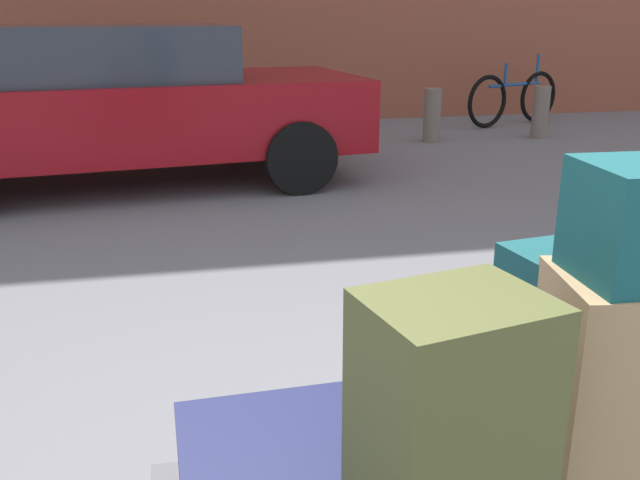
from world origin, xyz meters
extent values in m
cube|color=#9E7F56|center=(0.40, -0.14, 0.68)|extent=(0.39, 0.33, 0.68)
cube|color=#191E47|center=(-0.27, 0.09, 0.46)|extent=(0.61, 0.48, 0.24)
cube|color=#144C51|center=(0.43, 0.11, 0.67)|extent=(0.41, 0.26, 0.65)
cube|color=#4C5128|center=(-0.06, -0.24, 0.69)|extent=(0.37, 0.32, 0.71)
cube|color=maroon|center=(-0.97, 5.28, 0.64)|extent=(4.48, 2.29, 0.64)
cube|color=#2D333D|center=(-1.22, 5.25, 1.19)|extent=(2.58, 1.86, 0.46)
cylinder|color=black|center=(0.33, 6.29, 0.32)|extent=(0.66, 0.29, 0.64)
cylinder|color=black|center=(0.54, 4.60, 0.32)|extent=(0.66, 0.29, 0.64)
torus|color=black|center=(3.70, 7.63, 0.36)|extent=(0.69, 0.32, 0.72)
torus|color=black|center=(4.67, 8.01, 0.36)|extent=(0.69, 0.32, 0.72)
cylinder|color=#194C8C|center=(4.18, 7.82, 0.56)|extent=(0.95, 0.41, 0.04)
cylinder|color=#194C8C|center=(4.00, 7.75, 0.71)|extent=(0.05, 0.05, 0.30)
cylinder|color=#194C8C|center=(4.60, 7.98, 0.76)|extent=(0.05, 0.05, 0.40)
cylinder|color=#72665B|center=(2.57, 6.76, 0.32)|extent=(0.20, 0.20, 0.65)
cylinder|color=#72665B|center=(4.03, 6.76, 0.32)|extent=(0.20, 0.20, 0.65)
camera|label=1|loc=(-0.53, -1.29, 1.53)|focal=38.92mm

